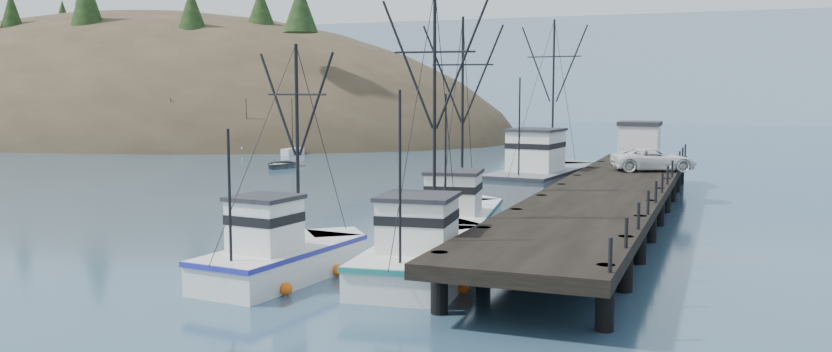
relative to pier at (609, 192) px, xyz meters
The scene contains 13 objects.
ground 21.33m from the pier, 131.19° to the right, with size 400.00×400.00×0.00m, color #2C4962.
pier is the anchor object (origin of this frame).
headland 108.95m from the pier, 144.86° to the left, with size 134.80×78.00×51.00m.
distant_ridge 154.06m from the pier, 91.49° to the left, with size 360.00×40.00×26.00m, color #9EB2C6.
distant_ridge_far 177.43m from the pier, 107.72° to the left, with size 180.00×25.00×18.00m, color silver.
moored_sailboats 62.90m from the pier, 144.15° to the left, with size 21.07×17.52×6.35m.
trawler_near 15.64m from the pier, 108.25° to the right, with size 4.70×11.31×11.40m.
trawler_mid 19.94m from the pier, 119.04° to the right, with size 3.86×9.02×9.21m.
trawler_far 8.83m from the pier, 138.30° to the right, with size 4.85×10.87×11.11m.
work_vessel 11.70m from the pier, 118.88° to the left, with size 5.69×14.52×12.25m.
pier_shed 18.08m from the pier, 90.86° to the left, with size 3.00×3.20×2.80m.
pickup_truck 9.47m from the pier, 80.83° to the left, with size 2.43×5.26×1.46m, color silver.
motorboat 38.67m from the pier, 147.19° to the left, with size 3.49×4.88×1.01m, color #565C60.
Camera 1 is at (19.79, -27.88, 7.13)m, focal length 35.00 mm.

